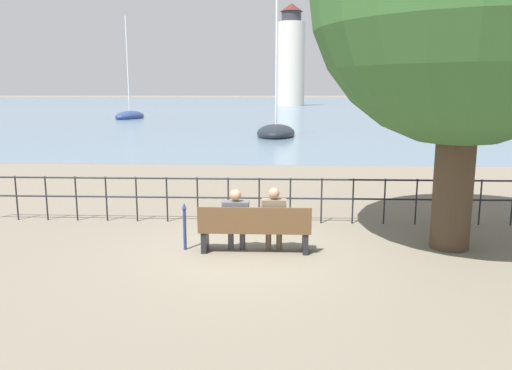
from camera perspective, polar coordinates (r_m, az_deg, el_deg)
ground_plane at (r=9.52m, az=-0.13°, el=-7.59°), size 1000.00×1000.00×0.00m
harbor_water at (r=170.48m, az=2.43°, el=9.51°), size 600.00×300.00×0.01m
park_bench at (r=9.33m, az=-0.15°, el=-5.13°), size 2.09×0.45×0.90m
seated_person_left at (r=9.37m, az=-2.32°, el=-3.67°), size 0.50×0.35×1.20m
seated_person_right at (r=9.34m, az=2.06°, el=-3.63°), size 0.46×0.35×1.24m
promenade_railing at (r=11.42m, az=0.37°, el=-0.94°), size 12.87×0.04×1.05m
closed_umbrella at (r=9.59m, az=-8.17°, el=-4.39°), size 0.09×0.09×0.92m
sailboat_1 at (r=59.84m, az=-14.22°, el=7.68°), size 3.33×5.76×11.77m
sailboat_2 at (r=34.50m, az=2.29°, el=6.06°), size 2.86×5.51×9.98m
harbor_lighthouse at (r=116.03m, az=4.01°, el=14.18°), size 6.23×6.23×22.41m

